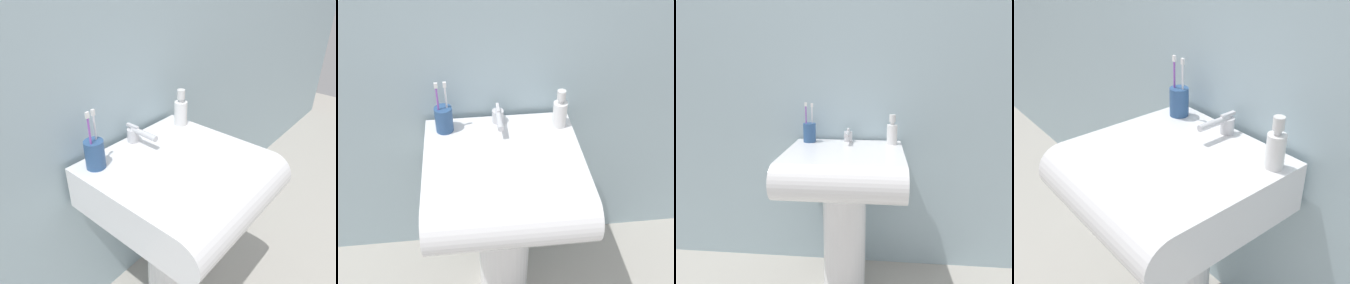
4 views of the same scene
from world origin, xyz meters
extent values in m
cube|color=#9EB7C1|center=(0.00, 0.28, 1.20)|extent=(5.00, 0.05, 2.40)
cylinder|color=white|center=(0.00, 0.00, 0.29)|extent=(0.21, 0.21, 0.58)
cube|color=white|center=(0.00, 0.00, 0.66)|extent=(0.56, 0.48, 0.16)
cylinder|color=white|center=(0.00, -0.24, 0.66)|extent=(0.56, 0.16, 0.16)
cylinder|color=silver|center=(0.00, 0.20, 0.77)|extent=(0.04, 0.04, 0.05)
cylinder|color=silver|center=(0.00, 0.14, 0.79)|extent=(0.02, 0.12, 0.02)
cube|color=silver|center=(0.00, 0.20, 0.80)|extent=(0.01, 0.06, 0.01)
cylinder|color=#2D5184|center=(-0.20, 0.17, 0.79)|extent=(0.07, 0.07, 0.10)
cylinder|color=purple|center=(-0.22, 0.16, 0.84)|extent=(0.01, 0.01, 0.18)
cube|color=white|center=(-0.22, 0.16, 0.94)|extent=(0.01, 0.01, 0.02)
cylinder|color=white|center=(-0.19, 0.17, 0.84)|extent=(0.01, 0.01, 0.17)
cube|color=white|center=(-0.19, 0.17, 0.93)|extent=(0.01, 0.01, 0.02)
cylinder|color=white|center=(0.23, 0.15, 0.79)|extent=(0.05, 0.05, 0.10)
cylinder|color=silver|center=(0.23, 0.15, 0.85)|extent=(0.02, 0.02, 0.01)
cylinder|color=silver|center=(0.23, 0.15, 0.87)|extent=(0.03, 0.03, 0.04)
camera|label=1|loc=(-0.74, -0.61, 1.36)|focal=35.00mm
camera|label=2|loc=(-0.11, -1.11, 1.69)|focal=45.00mm
camera|label=3|loc=(0.15, -1.50, 1.12)|focal=35.00mm
camera|label=4|loc=(0.83, -0.67, 1.35)|focal=45.00mm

